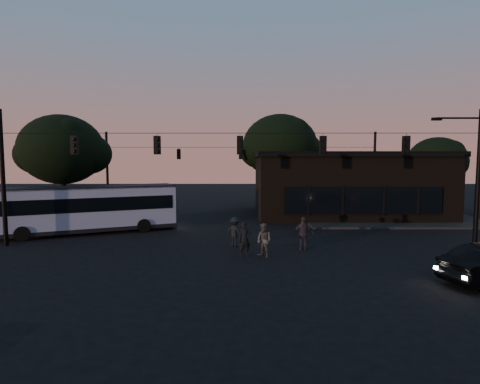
{
  "coord_description": "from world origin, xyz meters",
  "views": [
    {
      "loc": [
        0.07,
        -16.42,
        4.71
      ],
      "look_at": [
        0.0,
        4.0,
        3.0
      ],
      "focal_mm": 28.0,
      "sensor_mm": 36.0,
      "label": 1
    }
  ],
  "objects_px": {
    "pedestrian_d": "(235,232)",
    "pedestrian_a": "(245,239)",
    "building": "(344,184)",
    "pedestrian_b": "(264,240)",
    "pedestrian_c": "(303,234)",
    "bus": "(90,207)"
  },
  "relations": [
    {
      "from": "pedestrian_d",
      "to": "pedestrian_a",
      "type": "bearing_deg",
      "value": 142.3
    },
    {
      "from": "building",
      "to": "pedestrian_b",
      "type": "bearing_deg",
      "value": -118.55
    },
    {
      "from": "pedestrian_b",
      "to": "pedestrian_c",
      "type": "relative_size",
      "value": 0.94
    },
    {
      "from": "bus",
      "to": "pedestrian_a",
      "type": "bearing_deg",
      "value": -55.0
    },
    {
      "from": "pedestrian_a",
      "to": "pedestrian_b",
      "type": "height_order",
      "value": "pedestrian_a"
    },
    {
      "from": "bus",
      "to": "pedestrian_d",
      "type": "relative_size",
      "value": 6.74
    },
    {
      "from": "pedestrian_b",
      "to": "pedestrian_c",
      "type": "distance_m",
      "value": 2.59
    },
    {
      "from": "pedestrian_b",
      "to": "building",
      "type": "bearing_deg",
      "value": 106.68
    },
    {
      "from": "pedestrian_b",
      "to": "bus",
      "type": "bearing_deg",
      "value": -163.99
    },
    {
      "from": "pedestrian_a",
      "to": "pedestrian_d",
      "type": "height_order",
      "value": "pedestrian_a"
    },
    {
      "from": "bus",
      "to": "pedestrian_a",
      "type": "height_order",
      "value": "bus"
    },
    {
      "from": "pedestrian_b",
      "to": "pedestrian_c",
      "type": "bearing_deg",
      "value": 78.59
    },
    {
      "from": "pedestrian_a",
      "to": "pedestrian_c",
      "type": "relative_size",
      "value": 0.97
    },
    {
      "from": "bus",
      "to": "pedestrian_c",
      "type": "distance_m",
      "value": 14.0
    },
    {
      "from": "pedestrian_b",
      "to": "pedestrian_d",
      "type": "relative_size",
      "value": 1.02
    },
    {
      "from": "bus",
      "to": "pedestrian_c",
      "type": "bearing_deg",
      "value": -43.57
    },
    {
      "from": "pedestrian_a",
      "to": "pedestrian_d",
      "type": "distance_m",
      "value": 2.27
    },
    {
      "from": "bus",
      "to": "pedestrian_b",
      "type": "bearing_deg",
      "value": -53.04
    },
    {
      "from": "bus",
      "to": "pedestrian_b",
      "type": "height_order",
      "value": "bus"
    },
    {
      "from": "pedestrian_d",
      "to": "pedestrian_b",
      "type": "bearing_deg",
      "value": 161.97
    },
    {
      "from": "pedestrian_a",
      "to": "bus",
      "type": "bearing_deg",
      "value": 138.76
    },
    {
      "from": "pedestrian_a",
      "to": "pedestrian_b",
      "type": "xyz_separation_m",
      "value": [
        0.95,
        -0.07,
        -0.02
      ]
    }
  ]
}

